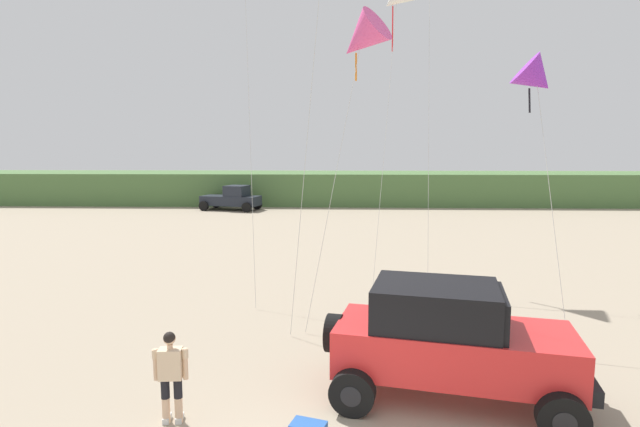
{
  "coord_description": "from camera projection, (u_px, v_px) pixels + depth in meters",
  "views": [
    {
      "loc": [
        0.17,
        -6.11,
        4.79
      ],
      "look_at": [
        -0.17,
        3.49,
        3.55
      ],
      "focal_mm": 27.75,
      "sensor_mm": 36.0,
      "label": 1
    }
  ],
  "objects": [
    {
      "name": "jeep",
      "position": [
        449.0,
        339.0,
        9.42
      ],
      "size": [
        5.01,
        3.24,
        2.26
      ],
      "color": "red",
      "rests_on": "ground_plane"
    },
    {
      "name": "distant_pickup",
      "position": [
        232.0,
        198.0,
        39.54
      ],
      "size": [
        4.92,
        3.37,
        1.98
      ],
      "color": "#1E232D",
      "rests_on": "ground_plane"
    },
    {
      "name": "person_watching",
      "position": [
        171.0,
        372.0,
        8.63
      ],
      "size": [
        0.62,
        0.33,
        1.67
      ],
      "color": "#DBB28E",
      "rests_on": "ground_plane"
    },
    {
      "name": "kite_yellow_diamond",
      "position": [
        536.0,
        78.0,
        13.03
      ],
      "size": [
        1.46,
        3.22,
        7.31
      ],
      "color": "purple",
      "rests_on": "ground_plane"
    },
    {
      "name": "dune_ridge",
      "position": [
        293.0,
        187.0,
        45.27
      ],
      "size": [
        90.0,
        7.99,
        2.76
      ],
      "primitive_type": "cube",
      "color": "#4C703D",
      "rests_on": "ground_plane"
    },
    {
      "name": "kite_purple_stunt",
      "position": [
        362.0,
        39.0,
        13.66
      ],
      "size": [
        2.46,
        2.76,
        8.73
      ],
      "color": "#E04C93",
      "rests_on": "ground_plane"
    }
  ]
}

